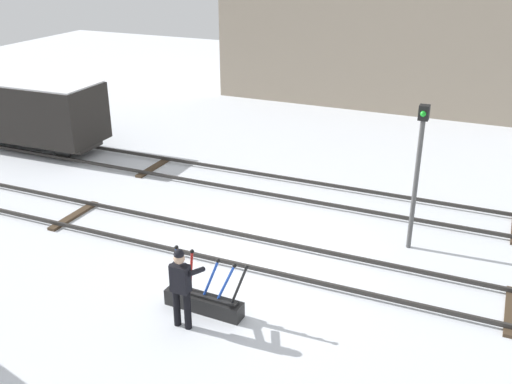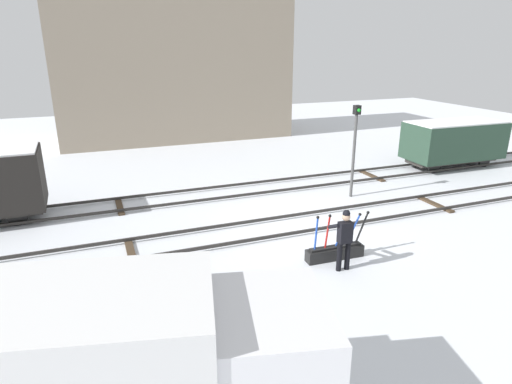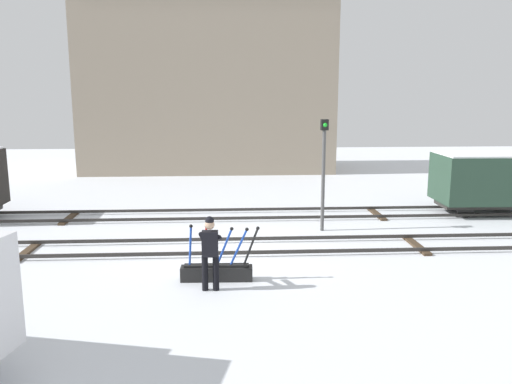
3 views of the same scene
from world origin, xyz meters
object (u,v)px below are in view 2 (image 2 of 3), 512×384
(switch_lever_frame, at_px, (335,251))
(delivery_truck, at_px, (102,367))
(rail_worker, at_px, (344,236))
(signal_post, at_px, (355,142))
(freight_car_mid_siding, at_px, (454,141))

(switch_lever_frame, relative_size, delivery_truck, 0.29)
(rail_worker, xyz_separation_m, signal_post, (3.67, 5.27, 1.30))
(delivery_truck, bearing_deg, freight_car_mid_siding, 46.01)
(switch_lever_frame, distance_m, delivery_truck, 8.08)
(rail_worker, relative_size, delivery_truck, 0.27)
(switch_lever_frame, height_order, freight_car_mid_siding, freight_car_mid_siding)
(switch_lever_frame, relative_size, freight_car_mid_siding, 0.39)
(switch_lever_frame, xyz_separation_m, rail_worker, (-0.14, -0.64, 0.78))
(rail_worker, height_order, freight_car_mid_siding, freight_car_mid_siding)
(signal_post, bearing_deg, delivery_truck, -138.25)
(delivery_truck, height_order, freight_car_mid_siding, delivery_truck)
(delivery_truck, bearing_deg, signal_post, 55.21)
(rail_worker, bearing_deg, delivery_truck, -147.73)
(freight_car_mid_siding, bearing_deg, signal_post, -162.40)
(signal_post, distance_m, freight_car_mid_siding, 7.81)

